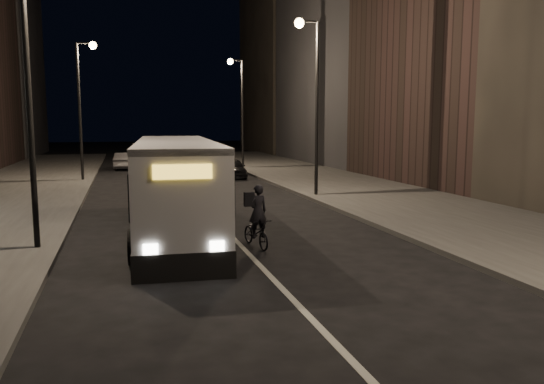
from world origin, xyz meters
TOP-DOWN VIEW (x-y plane):
  - ground at (0.00, 0.00)m, footprint 180.00×180.00m
  - sidewalk_right at (8.50, 14.00)m, footprint 7.00×70.00m
  - sidewalk_left at (-8.50, 14.00)m, footprint 7.00×70.00m
  - building_row_right at (16.00, 27.50)m, footprint 8.00×61.00m
  - streetlight_right_mid at (5.33, 12.00)m, footprint 1.20×0.44m
  - streetlight_right_far at (5.33, 28.00)m, footprint 1.20×0.44m
  - streetlight_left_near at (-5.33, 4.00)m, footprint 1.20×0.44m
  - streetlight_left_far at (-5.33, 22.00)m, footprint 1.20×0.44m
  - city_bus at (-1.60, 5.74)m, footprint 3.20×11.29m
  - cyclist_on_bicycle at (0.40, 2.93)m, footprint 0.84×1.68m
  - car_near at (3.60, 22.07)m, footprint 1.69×3.77m
  - car_mid at (-3.07, 30.54)m, footprint 1.79×4.01m
  - car_far at (0.80, 33.56)m, footprint 2.58×5.15m

SIDE VIEW (x-z plane):
  - ground at x=0.00m, z-range 0.00..0.00m
  - sidewalk_right at x=8.50m, z-range 0.00..0.16m
  - sidewalk_left at x=-8.50m, z-range 0.00..0.16m
  - cyclist_on_bicycle at x=0.40m, z-range -0.31..1.54m
  - car_near at x=3.60m, z-range 0.00..1.26m
  - car_mid at x=-3.07m, z-range 0.00..1.28m
  - car_far at x=0.80m, z-range 0.00..1.43m
  - city_bus at x=-1.60m, z-range 0.13..3.14m
  - streetlight_right_mid at x=5.33m, z-range 1.30..9.42m
  - streetlight_right_far at x=5.33m, z-range 1.30..9.42m
  - streetlight_left_near at x=-5.33m, z-range 1.30..9.42m
  - streetlight_left_far at x=-5.33m, z-range 1.30..9.42m
  - building_row_right at x=16.00m, z-range 0.00..21.00m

